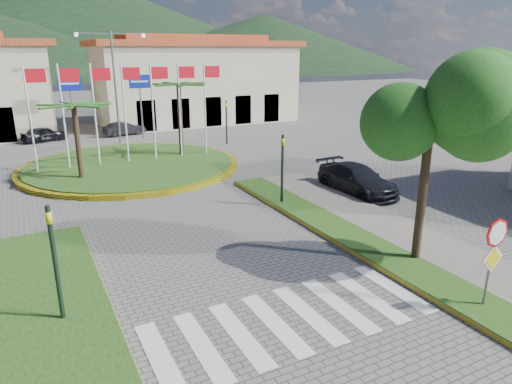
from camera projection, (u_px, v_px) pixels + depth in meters
name	position (u px, v px, depth m)	size (l,w,h in m)	color
sidewalk_right	(509.00, 297.00, 12.76)	(4.00, 28.00, 0.15)	gray
verge_right	(480.00, 308.00, 12.23)	(1.60, 28.00, 0.18)	#1E4012
median_left	(6.00, 346.00, 10.66)	(5.00, 14.00, 0.18)	#1E4012
crosswalk	(288.00, 319.00, 11.85)	(8.00, 3.00, 0.01)	silver
roundabout_island	(131.00, 165.00, 27.05)	(12.70, 12.70, 6.00)	yellow
stop_sign	(494.00, 249.00, 11.74)	(0.80, 0.11, 2.65)	slate
deciduous_tree	(433.00, 104.00, 13.57)	(3.60, 3.60, 6.80)	black
traffic_light_left	(54.00, 254.00, 11.10)	(0.15, 0.18, 3.20)	black
traffic_light_right	(282.00, 163.00, 20.02)	(0.15, 0.18, 3.20)	black
traffic_light_far	(226.00, 118.00, 33.43)	(0.18, 0.15, 3.20)	black
direction_sign_west	(71.00, 96.00, 32.78)	(1.60, 0.14, 5.20)	slate
direction_sign_east	(140.00, 93.00, 34.97)	(1.60, 0.14, 5.20)	slate
street_lamp_centre	(115.00, 82.00, 32.98)	(4.80, 0.16, 8.00)	slate
building_right	(195.00, 80.00, 43.89)	(19.08, 9.54, 8.05)	#C4BB94
hill_far_mid	(77.00, 23.00, 146.19)	(180.00, 180.00, 30.00)	black
hill_far_east	(264.00, 43.00, 150.92)	(120.00, 120.00, 18.00)	black
car_dark_a	(45.00, 134.00, 34.80)	(1.34, 3.32, 1.13)	black
car_dark_b	(124.00, 129.00, 37.28)	(1.16, 3.34, 1.10)	black
car_side_right	(357.00, 179.00, 22.22)	(1.90, 4.67, 1.36)	black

